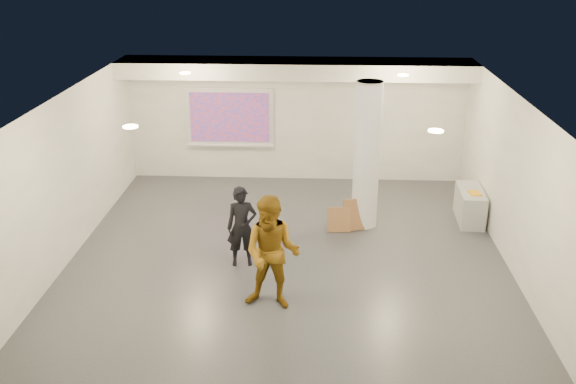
# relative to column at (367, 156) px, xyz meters

# --- Properties ---
(floor) EXTENTS (8.00, 9.00, 0.01)m
(floor) POSITION_rel_column_xyz_m (-1.50, -1.80, -1.50)
(floor) COLOR #35383D
(floor) RESTS_ON ground
(ceiling) EXTENTS (8.00, 9.00, 0.01)m
(ceiling) POSITION_rel_column_xyz_m (-1.50, -1.80, 1.50)
(ceiling) COLOR silver
(ceiling) RESTS_ON floor
(wall_back) EXTENTS (8.00, 0.01, 3.00)m
(wall_back) POSITION_rel_column_xyz_m (-1.50, 2.70, 0.00)
(wall_back) COLOR silver
(wall_back) RESTS_ON floor
(wall_front) EXTENTS (8.00, 0.01, 3.00)m
(wall_front) POSITION_rel_column_xyz_m (-1.50, -6.30, 0.00)
(wall_front) COLOR silver
(wall_front) RESTS_ON floor
(wall_left) EXTENTS (0.01, 9.00, 3.00)m
(wall_left) POSITION_rel_column_xyz_m (-5.50, -1.80, 0.00)
(wall_left) COLOR silver
(wall_left) RESTS_ON floor
(wall_right) EXTENTS (0.01, 9.00, 3.00)m
(wall_right) POSITION_rel_column_xyz_m (2.50, -1.80, 0.00)
(wall_right) COLOR silver
(wall_right) RESTS_ON floor
(soffit_band) EXTENTS (8.00, 1.10, 0.36)m
(soffit_band) POSITION_rel_column_xyz_m (-1.50, 2.15, 1.32)
(soffit_band) COLOR silver
(soffit_band) RESTS_ON ceiling
(downlight_nw) EXTENTS (0.22, 0.22, 0.02)m
(downlight_nw) POSITION_rel_column_xyz_m (-3.70, 0.70, 1.48)
(downlight_nw) COLOR #FFEB88
(downlight_nw) RESTS_ON ceiling
(downlight_ne) EXTENTS (0.22, 0.22, 0.02)m
(downlight_ne) POSITION_rel_column_xyz_m (0.70, 0.70, 1.48)
(downlight_ne) COLOR #FFEB88
(downlight_ne) RESTS_ON ceiling
(downlight_sw) EXTENTS (0.22, 0.22, 0.02)m
(downlight_sw) POSITION_rel_column_xyz_m (-3.70, -3.30, 1.48)
(downlight_sw) COLOR #FFEB88
(downlight_sw) RESTS_ON ceiling
(downlight_se) EXTENTS (0.22, 0.22, 0.02)m
(downlight_se) POSITION_rel_column_xyz_m (0.70, -3.30, 1.48)
(downlight_se) COLOR #FFEB88
(downlight_se) RESTS_ON ceiling
(column) EXTENTS (0.52, 0.52, 3.00)m
(column) POSITION_rel_column_xyz_m (0.00, 0.00, 0.00)
(column) COLOR silver
(column) RESTS_ON floor
(projection_screen) EXTENTS (2.10, 0.13, 1.42)m
(projection_screen) POSITION_rel_column_xyz_m (-3.10, 2.65, 0.03)
(projection_screen) COLOR white
(projection_screen) RESTS_ON wall_back
(credenza) EXTENTS (0.54, 1.19, 0.68)m
(credenza) POSITION_rel_column_xyz_m (2.22, 0.33, -1.16)
(credenza) COLOR #9DA0A2
(credenza) RESTS_ON floor
(postit_pad) EXTENTS (0.25, 0.31, 0.03)m
(postit_pad) POSITION_rel_column_xyz_m (2.24, 0.13, -0.80)
(postit_pad) COLOR #FBAF15
(postit_pad) RESTS_ON credenza
(cardboard_back) EXTENTS (0.63, 0.39, 0.65)m
(cardboard_back) POSITION_rel_column_xyz_m (-0.15, -0.22, -1.18)
(cardboard_back) COLOR brown
(cardboard_back) RESTS_ON floor
(cardboard_front) EXTENTS (0.47, 0.17, 0.51)m
(cardboard_front) POSITION_rel_column_xyz_m (-0.52, -0.35, -1.25)
(cardboard_front) COLOR brown
(cardboard_front) RESTS_ON floor
(woman) EXTENTS (0.59, 0.43, 1.48)m
(woman) POSITION_rel_column_xyz_m (-2.30, -1.84, -0.76)
(woman) COLOR black
(woman) RESTS_ON floor
(man) EXTENTS (1.02, 0.85, 1.88)m
(man) POSITION_rel_column_xyz_m (-1.66, -3.24, -0.56)
(man) COLOR #926415
(man) RESTS_ON floor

